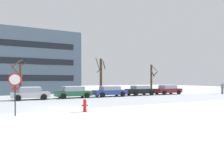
% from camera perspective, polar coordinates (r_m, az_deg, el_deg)
% --- Properties ---
extents(ground_plane, '(120.00, 120.00, 0.00)m').
position_cam_1_polar(ground_plane, '(16.45, -15.07, -6.54)').
color(ground_plane, white).
extents(road_surface, '(80.00, 8.64, 0.00)m').
position_cam_1_polar(road_surface, '(19.69, -16.98, -5.28)').
color(road_surface, silver).
rests_on(road_surface, ground).
extents(stop_sign, '(0.75, 0.17, 2.59)m').
position_cam_1_polar(stop_sign, '(13.88, -25.20, -0.49)').
color(stop_sign, black).
rests_on(stop_sign, ground).
extents(fire_hydrant, '(0.44, 0.30, 0.93)m').
position_cam_1_polar(fire_hydrant, '(14.34, -7.50, -5.76)').
color(fire_hydrant, red).
rests_on(fire_hydrant, ground).
extents(parked_car_silver, '(3.99, 2.10, 1.41)m').
position_cam_1_polar(parked_car_silver, '(24.41, -21.58, -2.38)').
color(parked_car_silver, silver).
rests_on(parked_car_silver, ground).
extents(parked_car_green, '(4.36, 2.06, 1.42)m').
position_cam_1_polar(parked_car_green, '(25.37, -10.60, -2.19)').
color(parked_car_green, '#1E6038').
rests_on(parked_car_green, ground).
extents(parked_car_blue, '(4.44, 2.02, 1.39)m').
position_cam_1_polar(parked_car_blue, '(27.01, -0.59, -1.98)').
color(parked_car_blue, '#283D93').
rests_on(parked_car_blue, ground).
extents(parked_car_black, '(4.05, 2.09, 1.39)m').
position_cam_1_polar(parked_car_black, '(29.59, 7.76, -1.71)').
color(parked_car_black, black).
rests_on(parked_car_black, ground).
extents(parked_car_maroon, '(4.24, 1.99, 1.43)m').
position_cam_1_polar(parked_car_maroon, '(32.38, 15.12, -1.48)').
color(parked_car_maroon, maroon).
rests_on(parked_car_maroon, ground).
extents(pedestrian_crossing, '(0.57, 0.44, 1.75)m').
position_cam_1_polar(pedestrian_crossing, '(36.40, 28.17, -0.82)').
color(pedestrian_crossing, '#2D334C').
rests_on(pedestrian_crossing, ground).
extents(tree_far_left, '(1.80, 2.21, 4.78)m').
position_cam_1_polar(tree_far_left, '(27.30, -24.02, 1.41)').
color(tree_far_left, '#423326').
rests_on(tree_far_left, ground).
extents(tree_far_mid, '(1.51, 1.49, 4.73)m').
position_cam_1_polar(tree_far_mid, '(34.41, 10.88, 1.58)').
color(tree_far_mid, '#423326').
rests_on(tree_far_mid, ground).
extents(tree_far_right, '(1.44, 1.30, 5.35)m').
position_cam_1_polar(tree_far_right, '(29.73, -3.07, 2.22)').
color(tree_far_right, '#423326').
rests_on(tree_far_right, ground).
extents(building_far_left, '(13.18, 9.12, 9.95)m').
position_cam_1_polar(building_far_left, '(37.19, -20.40, 5.37)').
color(building_far_left, slate).
rests_on(building_far_left, ground).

